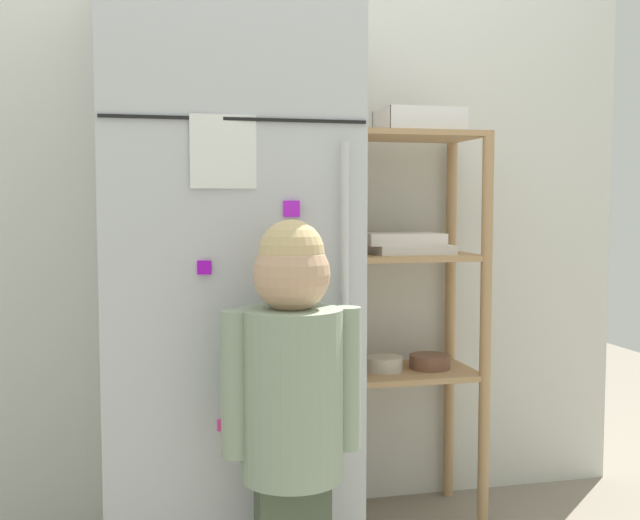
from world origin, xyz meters
The scene contains 5 objects.
kitchen_wall_back centered at (0.00, 0.39, 1.12)m, with size 2.65×0.03×2.24m, color silver.
refrigerator centered at (-0.15, 0.02, 0.87)m, with size 0.65×0.71×1.74m.
child_standing centered at (-0.05, -0.46, 0.61)m, with size 0.32×0.24×1.01m.
pantry_shelf_unit centered at (0.47, 0.20, 0.76)m, with size 0.46×0.32×1.27m.
fruit_bin centered at (0.49, 0.21, 1.30)m, with size 0.26×0.19×0.08m.
Camera 1 is at (-0.38, -2.16, 1.04)m, focal length 43.10 mm.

